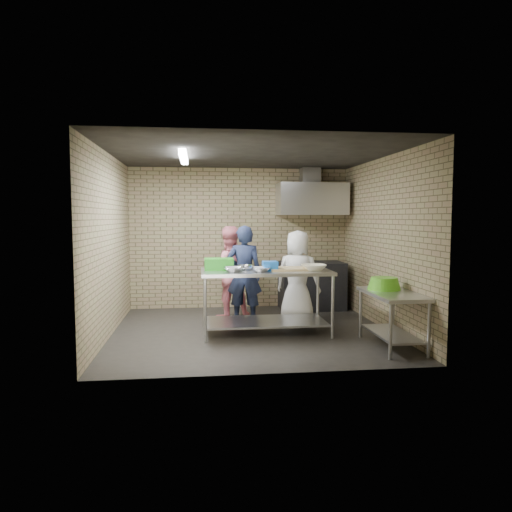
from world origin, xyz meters
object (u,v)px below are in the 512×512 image
(bottle_red, at_px, (312,203))
(bottle_green, at_px, (332,204))
(woman_white, at_px, (298,276))
(man_navy, at_px, (244,274))
(stove, at_px, (312,286))
(green_crate, at_px, (219,264))
(blue_tub, at_px, (270,266))
(woman_pink, at_px, (228,272))
(green_basin, at_px, (384,283))
(prep_table, at_px, (266,302))
(side_counter, at_px, (392,320))

(bottle_red, distance_m, bottle_green, 0.40)
(bottle_green, relative_size, woman_white, 0.10)
(bottle_green, height_order, man_navy, bottle_green)
(stove, relative_size, green_crate, 2.79)
(blue_tub, relative_size, woman_white, 0.14)
(bottle_green, bearing_deg, blue_tub, -125.89)
(blue_tub, bearing_deg, bottle_green, 54.11)
(green_crate, relative_size, woman_pink, 0.27)
(bottle_green, bearing_deg, green_basin, -90.42)
(stove, distance_m, man_navy, 1.76)
(prep_table, xyz_separation_m, green_basin, (1.57, -0.71, 0.35))
(prep_table, xyz_separation_m, man_navy, (-0.25, 0.79, 0.33))
(side_counter, distance_m, blue_tub, 1.88)
(bottle_green, relative_size, man_navy, 0.09)
(man_navy, relative_size, woman_white, 1.05)
(green_crate, relative_size, bottle_green, 2.86)
(prep_table, bearing_deg, bottle_red, 59.59)
(man_navy, height_order, woman_white, man_navy)
(blue_tub, bearing_deg, side_counter, -29.05)
(side_counter, relative_size, bottle_red, 6.67)
(blue_tub, distance_m, bottle_red, 2.62)
(bottle_red, relative_size, woman_pink, 0.11)
(stove, xyz_separation_m, bottle_green, (0.45, 0.24, 1.57))
(blue_tub, bearing_deg, prep_table, 116.57)
(green_crate, height_order, bottle_red, bottle_red)
(stove, xyz_separation_m, green_crate, (-1.84, -1.67, 0.60))
(bottle_red, bearing_deg, blue_tub, -118.19)
(bottle_green, bearing_deg, man_navy, -145.97)
(green_crate, xyz_separation_m, green_basin, (2.27, -0.83, -0.22))
(stove, height_order, green_basin, green_basin)
(green_basin, relative_size, woman_pink, 0.29)
(prep_table, distance_m, stove, 2.13)
(prep_table, height_order, man_navy, man_navy)
(side_counter, height_order, woman_white, woman_white)
(man_navy, bearing_deg, stove, -133.62)
(bottle_red, xyz_separation_m, woman_pink, (-1.68, -0.84, -1.23))
(man_navy, distance_m, woman_pink, 0.47)
(prep_table, height_order, bottle_red, bottle_red)
(green_basin, height_order, bottle_green, bottle_green)
(side_counter, relative_size, green_crate, 2.79)
(woman_pink, bearing_deg, prep_table, 103.53)
(blue_tub, bearing_deg, woman_pink, 112.77)
(blue_tub, distance_m, green_basin, 1.65)
(side_counter, relative_size, bottle_green, 8.00)
(woman_pink, bearing_deg, green_crate, 70.03)
(woman_pink, height_order, woman_white, woman_pink)
(prep_table, bearing_deg, bottle_green, 51.91)
(prep_table, relative_size, bottle_green, 12.88)
(side_counter, height_order, bottle_green, bottle_green)
(prep_table, distance_m, bottle_green, 3.00)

